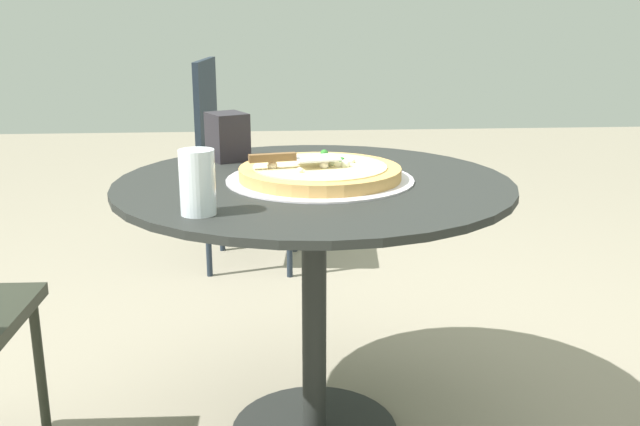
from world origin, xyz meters
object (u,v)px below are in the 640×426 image
(patio_table, at_px, (314,240))
(patio_chair_far, at_px, (234,146))
(napkin_dispenser, at_px, (227,136))
(pizza_on_tray, at_px, (320,173))
(pizza_server, at_px, (294,158))
(drinking_cup, at_px, (197,182))

(patio_table, distance_m, patio_chair_far, 1.38)
(napkin_dispenser, xyz_separation_m, patio_chair_far, (0.04, -1.09, -0.22))
(patio_table, bearing_deg, napkin_dispenser, -50.89)
(pizza_on_tray, height_order, napkin_dispenser, napkin_dispenser)
(napkin_dispenser, relative_size, patio_chair_far, 0.14)
(patio_chair_far, bearing_deg, patio_table, 100.40)
(patio_table, xyz_separation_m, pizza_server, (0.05, 0.02, 0.21))
(pizza_server, distance_m, drinking_cup, 0.33)
(patio_table, relative_size, patio_chair_far, 1.07)
(napkin_dispenser, distance_m, patio_chair_far, 1.12)
(pizza_on_tray, distance_m, patio_chair_far, 1.39)
(drinking_cup, bearing_deg, pizza_server, -127.00)
(pizza_on_tray, distance_m, napkin_dispenser, 0.35)
(patio_chair_far, bearing_deg, napkin_dispenser, 91.84)
(pizza_server, height_order, drinking_cup, drinking_cup)
(pizza_on_tray, relative_size, napkin_dispenser, 3.53)
(drinking_cup, bearing_deg, napkin_dispenser, -93.29)
(drinking_cup, bearing_deg, patio_table, -131.36)
(drinking_cup, distance_m, patio_chair_far, 1.65)
(pizza_on_tray, height_order, pizza_server, pizza_server)
(pizza_server, distance_m, patio_chair_far, 1.41)
(drinking_cup, distance_m, napkin_dispenser, 0.54)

